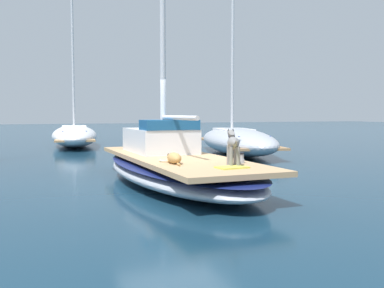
# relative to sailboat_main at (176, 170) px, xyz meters

# --- Properties ---
(ground_plane) EXTENTS (120.00, 120.00, 0.00)m
(ground_plane) POSITION_rel_sailboat_main_xyz_m (0.00, 0.00, -0.34)
(ground_plane) COLOR #143347
(sailboat_main) EXTENTS (2.52, 7.24, 0.66)m
(sailboat_main) POSITION_rel_sailboat_main_xyz_m (0.00, 0.00, 0.00)
(sailboat_main) COLOR #B2B7C1
(sailboat_main) RESTS_ON ground
(cabin_house) EXTENTS (1.40, 2.22, 0.84)m
(cabin_house) POSITION_rel_sailboat_main_xyz_m (0.00, 1.12, 0.67)
(cabin_house) COLOR silver
(cabin_house) RESTS_ON sailboat_main
(dog_grey) EXTENTS (0.41, 0.91, 0.70)m
(dog_grey) POSITION_rel_sailboat_main_xyz_m (0.38, -2.14, 0.75)
(dog_grey) COLOR gray
(dog_grey) RESTS_ON sailboat_main
(dog_tan) EXTENTS (0.34, 0.95, 0.22)m
(dog_tan) POSITION_rel_sailboat_main_xyz_m (-0.54, -1.35, 0.43)
(dog_tan) COLOR tan
(dog_tan) RESTS_ON sailboat_main
(deck_winch) EXTENTS (0.16, 0.16, 0.21)m
(deck_winch) POSITION_rel_sailboat_main_xyz_m (0.72, -1.82, 0.42)
(deck_winch) COLOR #B7B7BC
(deck_winch) RESTS_ON sailboat_main
(coiled_rope) EXTENTS (0.32, 0.32, 0.04)m
(coiled_rope) POSITION_rel_sailboat_main_xyz_m (-0.56, -0.99, 0.35)
(coiled_rope) COLOR beige
(coiled_rope) RESTS_ON sailboat_main
(deck_towel) EXTENTS (0.59, 0.41, 0.03)m
(deck_towel) POSITION_rel_sailboat_main_xyz_m (0.18, -2.48, 0.34)
(deck_towel) COLOR #D8D14C
(deck_towel) RESTS_ON sailboat_main
(moored_boat_far_astern) EXTENTS (3.07, 7.76, 7.91)m
(moored_boat_far_astern) POSITION_rel_sailboat_main_xyz_m (-0.60, 13.06, 0.22)
(moored_boat_far_astern) COLOR white
(moored_boat_far_astern) RESTS_ON ground
(moored_boat_starboard_side) EXTENTS (4.06, 8.02, 7.99)m
(moored_boat_starboard_side) POSITION_rel_sailboat_main_xyz_m (4.94, 6.19, 0.23)
(moored_boat_starboard_side) COLOR #B2B7C1
(moored_boat_starboard_side) RESTS_ON ground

